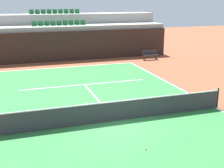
{
  "coord_description": "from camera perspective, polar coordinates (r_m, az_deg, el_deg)",
  "views": [
    {
      "loc": [
        -4.3,
        -12.4,
        5.51
      ],
      "look_at": [
        0.45,
        2.0,
        1.2
      ],
      "focal_mm": 48.99,
      "sensor_mm": 36.0,
      "label": 1
    }
  ],
  "objects": [
    {
      "name": "ground_plane",
      "position": [
        14.24,
        0.8,
        -6.91
      ],
      "size": [
        80.0,
        80.0,
        0.0
      ],
      "primitive_type": "plane",
      "color": "brown"
    },
    {
      "name": "seating_row_upper",
      "position": [
        31.23,
        -10.6,
        12.98
      ],
      "size": [
        4.91,
        0.44,
        0.44
      ],
      "color": "#1E6633",
      "rests_on": "stands_tier_upper"
    },
    {
      "name": "centre_service_line",
      "position": [
        17.1,
        -2.7,
        -2.92
      ],
      "size": [
        0.1,
        6.4,
        0.0
      ],
      "primitive_type": "cube",
      "color": "white",
      "rests_on": "court_surface"
    },
    {
      "name": "stands_tier_upper",
      "position": [
        31.3,
        -10.38,
        9.13
      ],
      "size": [
        19.96,
        2.4,
        3.96
      ],
      "primitive_type": "cube",
      "color": "#9E9E99",
      "rests_on": "ground_plane"
    },
    {
      "name": "service_line_far",
      "position": [
        20.06,
        -5.17,
        -0.11
      ],
      "size": [
        8.26,
        0.1,
        0.0
      ],
      "primitive_type": "cube",
      "color": "white",
      "rests_on": "court_surface"
    },
    {
      "name": "tennis_ball_2",
      "position": [
        11.77,
        6.32,
        -11.92
      ],
      "size": [
        0.07,
        0.07,
        0.07
      ],
      "primitive_type": "sphere",
      "color": "#CCE033",
      "rests_on": "court_surface"
    },
    {
      "name": "stands_tier_lower",
      "position": [
        29.0,
        -9.64,
        7.72
      ],
      "size": [
        19.96,
        2.4,
        3.02
      ],
      "primitive_type": "cube",
      "color": "#9E9E99",
      "rests_on": "ground_plane"
    },
    {
      "name": "seating_row_lower",
      "position": [
        28.92,
        -9.83,
        10.96
      ],
      "size": [
        4.91,
        0.44,
        0.44
      ],
      "color": "#1E6633",
      "rests_on": "stands_tier_lower"
    },
    {
      "name": "sideline_right",
      "position": [
        16.71,
        18.81,
        -4.23
      ],
      "size": [
        0.1,
        24.0,
        0.0
      ],
      "primitive_type": "cube",
      "color": "white",
      "rests_on": "court_surface"
    },
    {
      "name": "baseline_far",
      "position": [
        25.34,
        -8.06,
        3.17
      ],
      "size": [
        11.0,
        0.1,
        0.0
      ],
      "primitive_type": "cube",
      "color": "white",
      "rests_on": "court_surface"
    },
    {
      "name": "back_wall",
      "position": [
        27.71,
        -9.19,
        6.97
      ],
      "size": [
        19.96,
        0.3,
        2.64
      ],
      "primitive_type": "cube",
      "color": "black",
      "rests_on": "ground_plane"
    },
    {
      "name": "court_surface",
      "position": [
        14.24,
        0.8,
        -6.89
      ],
      "size": [
        11.0,
        24.0,
        0.01
      ],
      "primitive_type": "cube",
      "color": "#2D7238",
      "rests_on": "ground_plane"
    },
    {
      "name": "tennis_net",
      "position": [
        14.05,
        0.81,
        -4.99
      ],
      "size": [
        11.08,
        0.08,
        1.07
      ],
      "color": "black",
      "rests_on": "court_surface"
    },
    {
      "name": "player_bench",
      "position": [
        28.26,
        7.08,
        5.55
      ],
      "size": [
        1.5,
        0.4,
        0.85
      ],
      "color": "#232328",
      "rests_on": "ground_plane"
    }
  ]
}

